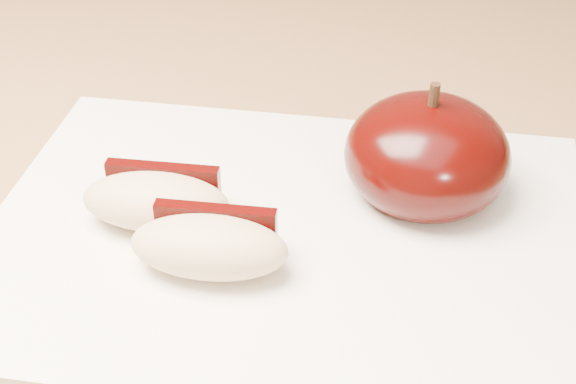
% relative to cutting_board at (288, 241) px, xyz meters
% --- Properties ---
extents(back_cabinet, '(2.40, 0.62, 0.94)m').
position_rel_cutting_board_xyz_m(back_cabinet, '(-0.06, 0.82, -0.44)').
color(back_cabinet, silver).
rests_on(back_cabinet, ground).
extents(cutting_board, '(0.34, 0.27, 0.01)m').
position_rel_cutting_board_xyz_m(cutting_board, '(0.00, 0.00, 0.00)').
color(cutting_board, white).
rests_on(cutting_board, island_counter).
extents(apple_half, '(0.11, 0.11, 0.07)m').
position_rel_cutting_board_xyz_m(apple_half, '(0.06, 0.06, 0.03)').
color(apple_half, black).
rests_on(apple_half, cutting_board).
extents(apple_wedge_a, '(0.08, 0.05, 0.03)m').
position_rel_cutting_board_xyz_m(apple_wedge_a, '(-0.07, -0.01, 0.02)').
color(apple_wedge_a, tan).
rests_on(apple_wedge_a, cutting_board).
extents(apple_wedge_b, '(0.08, 0.05, 0.03)m').
position_rel_cutting_board_xyz_m(apple_wedge_b, '(-0.03, -0.04, 0.02)').
color(apple_wedge_b, tan).
rests_on(apple_wedge_b, cutting_board).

